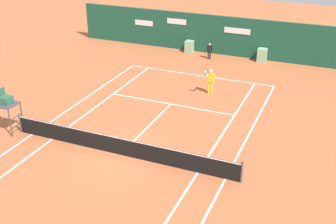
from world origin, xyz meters
TOP-DOWN VIEW (x-y plane):
  - ground_plane at (-0.00, 0.58)m, footprint 80.00×80.00m
  - tennis_net at (0.00, 0.00)m, footprint 12.10×0.10m
  - sponsor_back_wall at (0.03, 16.97)m, footprint 25.00×1.02m
  - umpire_chair at (-6.54, -0.16)m, footprint 1.00×1.00m
  - player_on_baseline at (1.70, 8.85)m, footprint 0.59×0.72m
  - ball_kid_right_post at (-0.48, 15.44)m, footprint 0.42×0.18m
  - tennis_ball_near_service_line at (-3.34, 7.96)m, footprint 0.07×0.07m

SIDE VIEW (x-z plane):
  - ground_plane at x=0.00m, z-range 0.00..0.01m
  - tennis_ball_near_service_line at x=-3.34m, z-range 0.00..0.07m
  - tennis_net at x=0.00m, z-range -0.02..1.05m
  - ball_kid_right_post at x=-0.48m, z-range 0.10..1.37m
  - player_on_baseline at x=1.70m, z-range 0.06..1.91m
  - sponsor_back_wall at x=0.03m, z-range -0.05..3.06m
  - umpire_chair at x=-6.54m, z-range 0.43..2.87m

